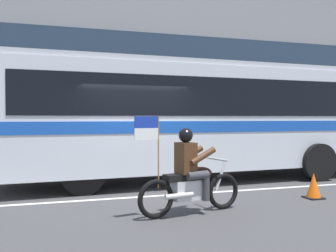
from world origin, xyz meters
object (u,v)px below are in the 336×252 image
Objects in this scene: transit_bus at (202,113)px; motorcycle_with_rider at (190,177)px; fire_hydrant at (57,156)px; traffic_cone at (314,186)px.

motorcycle_with_rider is (-1.66, -3.47, -1.22)m from transit_bus.
fire_hydrant is 7.74m from traffic_cone.
fire_hydrant is at bearing 132.99° from traffic_cone.
transit_bus is 14.70× the size of fire_hydrant.
transit_bus reaches higher than motorcycle_with_rider.
transit_bus is 5.10× the size of motorcycle_with_rider.
traffic_cone is (3.02, 0.43, -0.41)m from motorcycle_with_rider.
traffic_cone is at bearing 8.17° from motorcycle_with_rider.
fire_hydrant is 1.36× the size of traffic_cone.
motorcycle_with_rider reaches higher than fire_hydrant.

